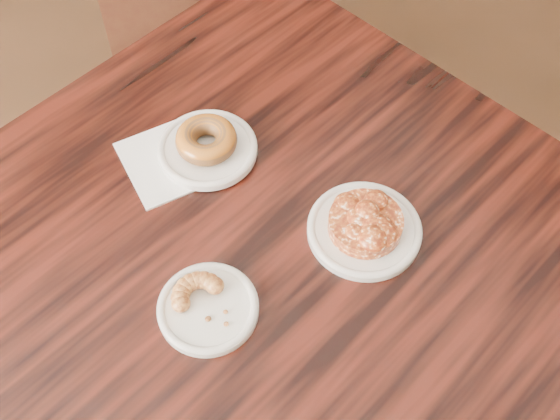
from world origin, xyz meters
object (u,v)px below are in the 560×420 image
apple_fritter (366,221)px  cruller_fragment (207,303)px  glazed_donut (206,140)px  chair_far (190,6)px  cafe_table (269,340)px

apple_fritter → cruller_fragment: apple_fritter is taller
glazed_donut → cruller_fragment: bearing=-117.9°
chair_far → glazed_donut: (-0.28, -0.67, 0.33)m
chair_far → cruller_fragment: size_ratio=10.02×
chair_far → cafe_table: bearing=91.1°
glazed_donut → cruller_fragment: (-0.13, -0.25, -0.01)m
glazed_donut → apple_fritter: (0.13, -0.25, -0.00)m
apple_fritter → cafe_table: bearing=152.1°
cruller_fragment → cafe_table: bearing=25.5°
cafe_table → cruller_fragment: cruller_fragment is taller
chair_far → glazed_donut: size_ratio=9.14×
glazed_donut → apple_fritter: 0.29m
cafe_table → chair_far: (0.28, 0.86, 0.08)m
cafe_table → glazed_donut: glazed_donut is taller
cafe_table → apple_fritter: apple_fritter is taller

